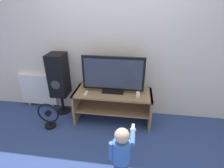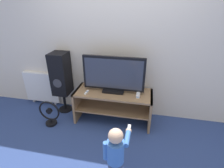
{
  "view_description": "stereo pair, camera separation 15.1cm",
  "coord_description": "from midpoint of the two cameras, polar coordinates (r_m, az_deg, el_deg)",
  "views": [
    {
      "loc": [
        0.34,
        -2.23,
        1.92
      ],
      "look_at": [
        0.0,
        0.15,
        0.75
      ],
      "focal_mm": 28.0,
      "sensor_mm": 36.0,
      "label": 1
    },
    {
      "loc": [
        0.49,
        -2.21,
        1.92
      ],
      "look_at": [
        0.0,
        0.15,
        0.75
      ],
      "focal_mm": 28.0,
      "sensor_mm": 36.0,
      "label": 2
    }
  ],
  "objects": [
    {
      "name": "speaker_tower",
      "position": [
        3.17,
        -18.33,
        2.44
      ],
      "size": [
        0.28,
        0.32,
        1.12
      ],
      "color": "black",
      "rests_on": "ground_plane"
    },
    {
      "name": "ground_plane",
      "position": [
        2.96,
        -1.92,
        -14.4
      ],
      "size": [
        16.0,
        16.0,
        0.0
      ],
      "primitive_type": "plane",
      "color": "navy"
    },
    {
      "name": "radiator",
      "position": [
        3.67,
        -24.0,
        -1.59
      ],
      "size": [
        0.7,
        0.08,
        0.66
      ],
      "color": "white",
      "rests_on": "ground_plane"
    },
    {
      "name": "floor_fan",
      "position": [
        3.09,
        -21.32,
        -9.86
      ],
      "size": [
        0.36,
        0.18,
        0.45
      ],
      "color": "black",
      "rests_on": "ground_plane"
    },
    {
      "name": "wall_back",
      "position": [
        2.9,
        -0.31,
        13.62
      ],
      "size": [
        10.0,
        0.06,
        2.6
      ],
      "color": "silver",
      "rests_on": "ground_plane"
    },
    {
      "name": "television",
      "position": [
        2.75,
        -1.22,
        2.92
      ],
      "size": [
        0.98,
        0.2,
        0.59
      ],
      "color": "black",
      "rests_on": "tv_stand"
    },
    {
      "name": "remote_primary",
      "position": [
        2.84,
        -9.93,
        -2.95
      ],
      "size": [
        0.05,
        0.13,
        0.03
      ],
      "color": "white",
      "rests_on": "tv_stand"
    },
    {
      "name": "child",
      "position": [
        2.02,
        0.94,
        -21.07
      ],
      "size": [
        0.28,
        0.43,
        0.74
      ],
      "color": "#3F4C72",
      "rests_on": "ground_plane"
    },
    {
      "name": "game_console",
      "position": [
        2.77,
        6.93,
        -3.21
      ],
      "size": [
        0.05,
        0.17,
        0.05
      ],
      "color": "white",
      "rests_on": "tv_stand"
    },
    {
      "name": "tv_stand",
      "position": [
        2.95,
        -1.2,
        -5.83
      ],
      "size": [
        1.27,
        0.5,
        0.55
      ],
      "color": "#93704C",
      "rests_on": "ground_plane"
    }
  ]
}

